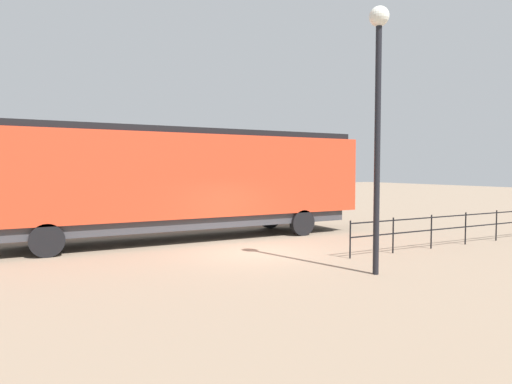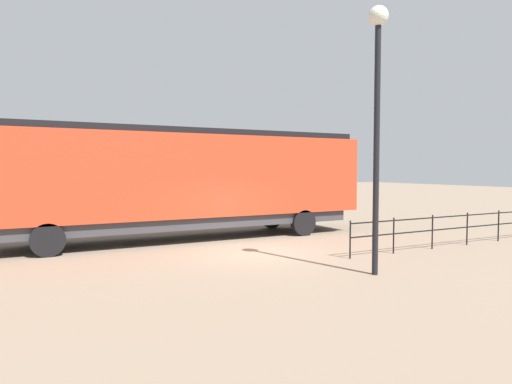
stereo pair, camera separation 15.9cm
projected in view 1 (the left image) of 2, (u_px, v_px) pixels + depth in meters
The scene contains 4 objects.
ground_plane at pixel (256, 252), 15.40m from camera, with size 120.00×120.00×0.00m, color #84705B.
locomotive at pixel (191, 179), 18.24m from camera, with size 3.07×15.54×4.42m.
lamp_post at pixel (378, 89), 11.94m from camera, with size 0.53×0.53×7.14m.
platform_fence at pixel (466, 224), 16.96m from camera, with size 0.05×11.23×1.22m.
Camera 1 is at (13.43, -7.27, 2.86)m, focal length 31.58 mm.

